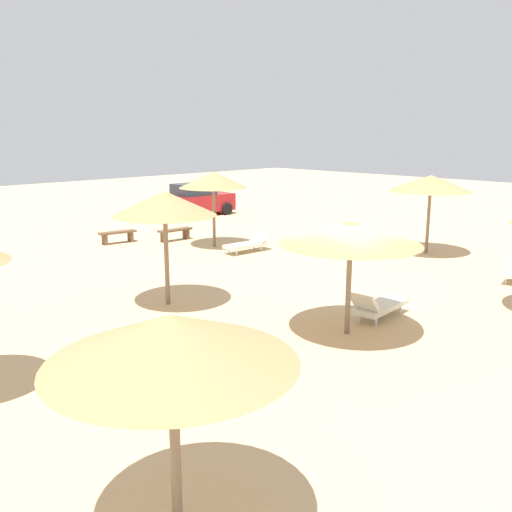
{
  "coord_description": "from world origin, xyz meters",
  "views": [
    {
      "loc": [
        -10.19,
        -7.31,
        4.47
      ],
      "look_at": [
        0.0,
        3.0,
        1.2
      ],
      "focal_mm": 39.15,
      "sensor_mm": 36.0,
      "label": 1
    }
  ],
  "objects_px": {
    "parasol_8": "(431,183)",
    "bench_1": "(118,235)",
    "parasol_1": "(213,180)",
    "parasol_6": "(165,204)",
    "lounger_1": "(248,244)",
    "bench_0": "(175,232)",
    "parked_car": "(196,200)",
    "parasol_7": "(171,340)",
    "lounger_3": "(378,306)",
    "parasol_3": "(351,233)"
  },
  "relations": [
    {
      "from": "parasol_1",
      "to": "lounger_3",
      "type": "relative_size",
      "value": 1.54
    },
    {
      "from": "lounger_3",
      "to": "parasol_8",
      "type": "bearing_deg",
      "value": 20.78
    },
    {
      "from": "parasol_3",
      "to": "parked_car",
      "type": "height_order",
      "value": "parasol_3"
    },
    {
      "from": "parasol_3",
      "to": "parasol_8",
      "type": "height_order",
      "value": "parasol_8"
    },
    {
      "from": "parasol_8",
      "to": "lounger_1",
      "type": "distance_m",
      "value": 7.03
    },
    {
      "from": "bench_0",
      "to": "parked_car",
      "type": "height_order",
      "value": "parked_car"
    },
    {
      "from": "lounger_3",
      "to": "lounger_1",
      "type": "bearing_deg",
      "value": 68.44
    },
    {
      "from": "parasol_8",
      "to": "bench_1",
      "type": "bearing_deg",
      "value": 126.4
    },
    {
      "from": "parasol_6",
      "to": "bench_1",
      "type": "bearing_deg",
      "value": 67.38
    },
    {
      "from": "parasol_3",
      "to": "lounger_1",
      "type": "xyz_separation_m",
      "value": [
        4.41,
        7.8,
        -1.99
      ]
    },
    {
      "from": "lounger_1",
      "to": "bench_1",
      "type": "distance_m",
      "value": 5.57
    },
    {
      "from": "lounger_3",
      "to": "bench_0",
      "type": "height_order",
      "value": "lounger_3"
    },
    {
      "from": "parasol_6",
      "to": "bench_0",
      "type": "bearing_deg",
      "value": 52.18
    },
    {
      "from": "parasol_6",
      "to": "parasol_1",
      "type": "bearing_deg",
      "value": 40.29
    },
    {
      "from": "parasol_7",
      "to": "parasol_6",
      "type": "bearing_deg",
      "value": 54.84
    },
    {
      "from": "parasol_1",
      "to": "parasol_6",
      "type": "distance_m",
      "value": 7.59
    },
    {
      "from": "parasol_1",
      "to": "parasol_3",
      "type": "distance_m",
      "value": 10.42
    },
    {
      "from": "parasol_7",
      "to": "bench_0",
      "type": "height_order",
      "value": "parasol_7"
    },
    {
      "from": "parasol_3",
      "to": "lounger_1",
      "type": "height_order",
      "value": "parasol_3"
    },
    {
      "from": "parasol_1",
      "to": "bench_1",
      "type": "relative_size",
      "value": 1.89
    },
    {
      "from": "parasol_1",
      "to": "parasol_7",
      "type": "relative_size",
      "value": 1.07
    },
    {
      "from": "parasol_3",
      "to": "parasol_1",
      "type": "bearing_deg",
      "value": 66.16
    },
    {
      "from": "parasol_3",
      "to": "lounger_1",
      "type": "distance_m",
      "value": 9.18
    },
    {
      "from": "parasol_6",
      "to": "parasol_8",
      "type": "height_order",
      "value": "parasol_6"
    },
    {
      "from": "parasol_1",
      "to": "parasol_6",
      "type": "xyz_separation_m",
      "value": [
        -5.79,
        -4.91,
        0.06
      ]
    },
    {
      "from": "bench_0",
      "to": "parasol_8",
      "type": "bearing_deg",
      "value": -58.72
    },
    {
      "from": "parasol_6",
      "to": "parked_car",
      "type": "xyz_separation_m",
      "value": [
        10.39,
        11.79,
        -1.84
      ]
    },
    {
      "from": "parasol_6",
      "to": "parasol_8",
      "type": "distance_m",
      "value": 10.69
    },
    {
      "from": "parasol_7",
      "to": "parasol_8",
      "type": "relative_size",
      "value": 0.92
    },
    {
      "from": "parasol_3",
      "to": "lounger_3",
      "type": "distance_m",
      "value": 2.4
    },
    {
      "from": "parasol_8",
      "to": "lounger_3",
      "type": "bearing_deg",
      "value": -159.22
    },
    {
      "from": "lounger_3",
      "to": "bench_0",
      "type": "xyz_separation_m",
      "value": [
        2.42,
        11.44,
        0.02
      ]
    },
    {
      "from": "parasol_1",
      "to": "parasol_7",
      "type": "bearing_deg",
      "value": -131.95
    },
    {
      "from": "parasol_3",
      "to": "bench_0",
      "type": "bearing_deg",
      "value": 71.82
    },
    {
      "from": "parasol_8",
      "to": "bench_1",
      "type": "xyz_separation_m",
      "value": [
        -7.18,
        9.74,
        -2.25
      ]
    },
    {
      "from": "bench_0",
      "to": "bench_1",
      "type": "bearing_deg",
      "value": 149.08
    },
    {
      "from": "lounger_1",
      "to": "parked_car",
      "type": "distance_m",
      "value": 9.68
    },
    {
      "from": "parasol_3",
      "to": "parasol_7",
      "type": "relative_size",
      "value": 1.14
    },
    {
      "from": "lounger_3",
      "to": "parked_car",
      "type": "height_order",
      "value": "parked_car"
    },
    {
      "from": "lounger_3",
      "to": "bench_1",
      "type": "xyz_separation_m",
      "value": [
        0.43,
        12.63,
        0.02
      ]
    },
    {
      "from": "parasol_3",
      "to": "bench_1",
      "type": "height_order",
      "value": "parasol_3"
    },
    {
      "from": "parasol_6",
      "to": "lounger_1",
      "type": "xyz_separation_m",
      "value": [
        5.99,
        3.18,
        -2.35
      ]
    },
    {
      "from": "parked_car",
      "to": "parasol_3",
      "type": "bearing_deg",
      "value": -118.23
    },
    {
      "from": "parasol_1",
      "to": "parked_car",
      "type": "height_order",
      "value": "parasol_1"
    },
    {
      "from": "parasol_1",
      "to": "parasol_6",
      "type": "height_order",
      "value": "parasol_6"
    },
    {
      "from": "lounger_3",
      "to": "parked_car",
      "type": "relative_size",
      "value": 0.46
    },
    {
      "from": "bench_1",
      "to": "parked_car",
      "type": "height_order",
      "value": "parked_car"
    },
    {
      "from": "parasol_8",
      "to": "lounger_3",
      "type": "distance_m",
      "value": 8.46
    },
    {
      "from": "parasol_6",
      "to": "parked_car",
      "type": "bearing_deg",
      "value": 48.62
    },
    {
      "from": "parasol_6",
      "to": "parasol_7",
      "type": "distance_m",
      "value": 8.69
    }
  ]
}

